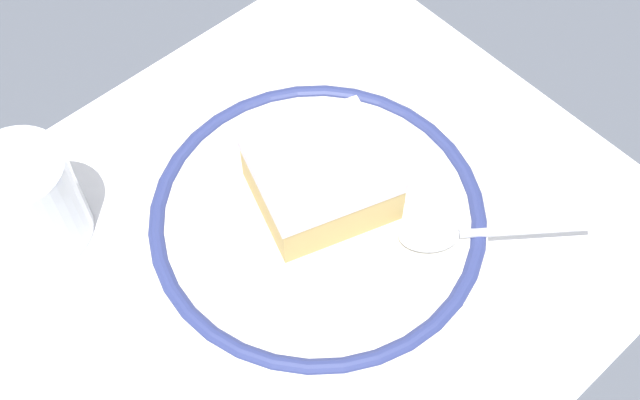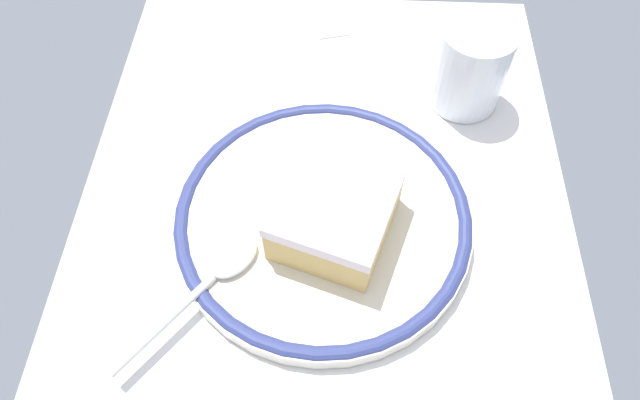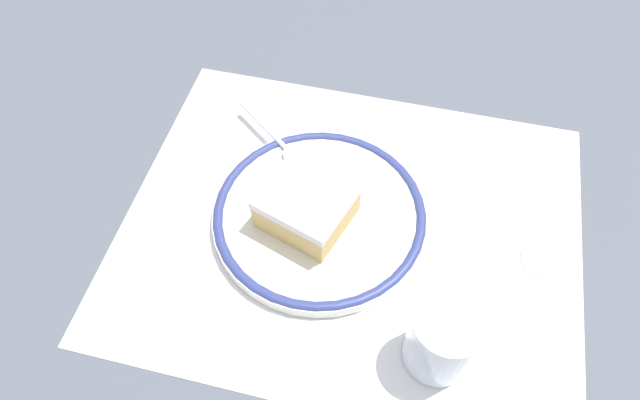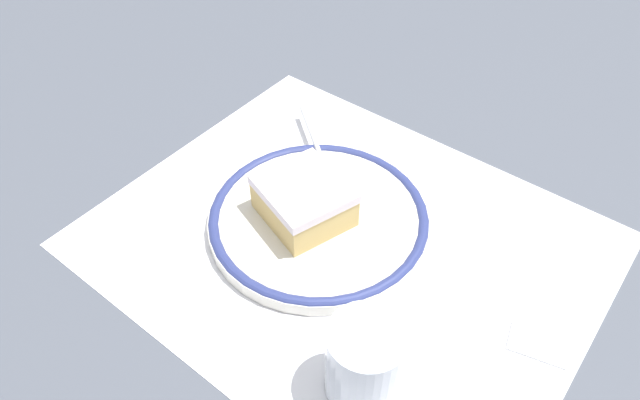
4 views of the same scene
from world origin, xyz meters
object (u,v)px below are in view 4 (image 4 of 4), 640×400
plate (320,217)px  spoon (320,154)px  cake_slice (304,200)px  sugar_packet (539,343)px  napkin (502,223)px  cup (364,365)px

plate → spoon: 0.09m
cake_slice → sugar_packet: 0.25m
napkin → cup: bearing=87.2°
cup → napkin: 0.24m
sugar_packet → napkin: bearing=-52.3°
spoon → sugar_packet: (-0.29, 0.07, -0.02)m
spoon → plate: bearing=127.8°
napkin → cake_slice: bearing=38.2°
spoon → sugar_packet: bearing=167.0°
spoon → cup: size_ratio=1.49×
plate → cup: cup is taller
cake_slice → napkin: size_ratio=1.09×
spoon → napkin: (-0.20, -0.05, -0.02)m
plate → sugar_packet: 0.24m
plate → spoon: size_ratio=2.02×
spoon → cup: cup is taller
cake_slice → sugar_packet: bearing=-176.7°
cup → napkin: bearing=-92.8°
cake_slice → sugar_packet: cake_slice is taller
cake_slice → napkin: cake_slice is taller
spoon → napkin: 0.21m
cup → napkin: size_ratio=0.78×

